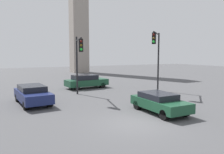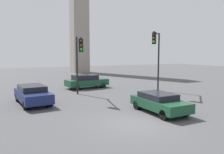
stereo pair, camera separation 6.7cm
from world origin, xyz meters
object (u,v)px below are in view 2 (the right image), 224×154
Objects in this scene: traffic_light_0 at (79,54)px; car_2 at (86,81)px; traffic_light_2 at (157,49)px; car_0 at (33,94)px; car_3 at (159,102)px.

traffic_light_0 is 1.13× the size of car_2.
car_0 is (-11.16, 0.51, -3.42)m from traffic_light_2.
traffic_light_0 is at bearing -157.17° from car_3.
car_2 is at bearing -93.98° from traffic_light_2.
traffic_light_2 is (7.25, -1.24, 0.42)m from traffic_light_0.
traffic_light_2 is at bearing 93.25° from traffic_light_0.
car_3 is (-4.30, -5.82, -3.48)m from traffic_light_2.
traffic_light_2 reaches higher than car_3.
traffic_light_0 is 6.05m from car_2.
traffic_light_0 is 1.30× the size of car_3.
car_0 is at bearing -66.41° from traffic_light_0.
traffic_light_2 is 1.42× the size of car_3.
car_0 is 8.32m from car_2.
car_0 is at bearing -144.74° from car_2.
traffic_light_2 is at bearing -56.15° from car_2.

